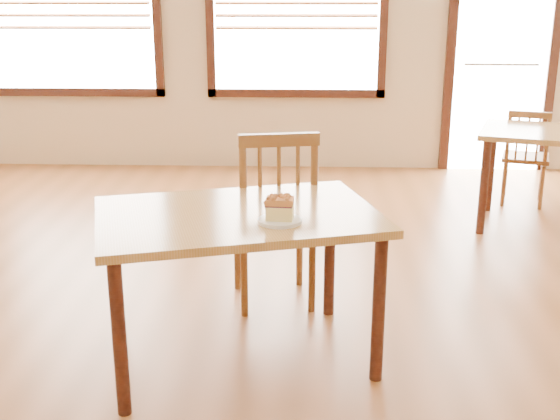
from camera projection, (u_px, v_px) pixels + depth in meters
The scene contains 7 objects.
ground at pixel (220, 360), 3.44m from camera, with size 8.00×8.00×0.00m, color brown.
entry_door at pixel (502, 49), 6.80m from camera, with size 1.08×0.06×2.29m.
cafe_table_main at pixel (238, 231), 3.28m from camera, with size 1.48×1.19×0.75m.
cafe_chair_main at pixel (274, 216), 3.93m from camera, with size 0.55×0.55×1.04m.
cafe_chair_second at pixel (526, 156), 5.85m from camera, with size 0.46×0.46×0.82m.
plate at pixel (280, 221), 3.11m from camera, with size 0.20×0.20×0.02m.
cake_slice at pixel (279, 207), 3.09m from camera, with size 0.14×0.10×0.11m.
Camera 1 is at (0.41, -3.05, 1.73)m, focal length 45.00 mm.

